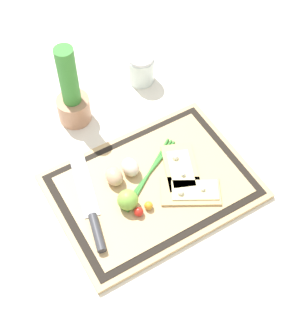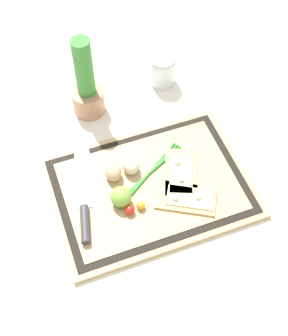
{
  "view_description": "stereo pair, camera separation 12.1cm",
  "coord_description": "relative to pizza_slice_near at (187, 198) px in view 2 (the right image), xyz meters",
  "views": [
    {
      "loc": [
        -0.34,
        -0.54,
        1.04
      ],
      "look_at": [
        0.0,
        0.05,
        0.03
      ],
      "focal_mm": 50.0,
      "sensor_mm": 36.0,
      "label": 1
    },
    {
      "loc": [
        -0.23,
        -0.59,
        1.04
      ],
      "look_at": [
        0.0,
        0.05,
        0.03
      ],
      "focal_mm": 50.0,
      "sensor_mm": 36.0,
      "label": 2
    }
  ],
  "objects": [
    {
      "name": "egg_pink",
      "position": [
        -0.1,
        0.13,
        0.02
      ],
      "size": [
        0.04,
        0.05,
        0.04
      ],
      "primitive_type": "ellipsoid",
      "color": "beige",
      "rests_on": "cutting_board"
    },
    {
      "name": "lime",
      "position": [
        -0.16,
        0.05,
        0.02
      ],
      "size": [
        0.05,
        0.05,
        0.05
      ],
      "primitive_type": "sphere",
      "color": "#7FB742",
      "rests_on": "cutting_board"
    },
    {
      "name": "herb_pot",
      "position": [
        -0.14,
        0.39,
        0.07
      ],
      "size": [
        0.09,
        0.09,
        0.26
      ],
      "color": "#AD7A5B",
      "rests_on": "ground_plane"
    },
    {
      "name": "egg_brown",
      "position": [
        -0.15,
        0.13,
        0.02
      ],
      "size": [
        0.04,
        0.05,
        0.04
      ],
      "primitive_type": "ellipsoid",
      "color": "tan",
      "rests_on": "cutting_board"
    },
    {
      "name": "pizza_slice_near",
      "position": [
        0.0,
        0.0,
        0.0
      ],
      "size": [
        0.17,
        0.15,
        0.02
      ],
      "color": "tan",
      "rests_on": "cutting_board"
    },
    {
      "name": "cherry_tomato_red",
      "position": [
        -0.15,
        0.01,
        0.01
      ],
      "size": [
        0.02,
        0.02,
        0.02
      ],
      "primitive_type": "sphere",
      "color": "red",
      "rests_on": "cutting_board"
    },
    {
      "name": "knife",
      "position": [
        -0.25,
        0.06,
        0.0
      ],
      "size": [
        0.1,
        0.3,
        0.02
      ],
      "color": "silver",
      "rests_on": "cutting_board"
    },
    {
      "name": "pizza_slice_far",
      "position": [
        0.02,
        0.07,
        0.0
      ],
      "size": [
        0.13,
        0.17,
        0.02
      ],
      "color": "tan",
      "rests_on": "cutting_board"
    },
    {
      "name": "sauce_jar",
      "position": [
        0.1,
        0.42,
        0.02
      ],
      "size": [
        0.08,
        0.08,
        0.09
      ],
      "color": "silver",
      "rests_on": "ground_plane"
    },
    {
      "name": "ground_plane",
      "position": [
        -0.07,
        0.07,
        -0.02
      ],
      "size": [
        6.0,
        6.0,
        0.0
      ],
      "primitive_type": "plane",
      "color": "silver"
    },
    {
      "name": "cherry_tomato_yellow",
      "position": [
        -0.12,
        0.02,
        0.01
      ],
      "size": [
        0.02,
        0.02,
        0.02
      ],
      "primitive_type": "sphere",
      "color": "gold",
      "rests_on": "cutting_board"
    },
    {
      "name": "scallion_bunch",
      "position": [
        -0.07,
        0.1,
        -0.0
      ],
      "size": [
        0.23,
        0.15,
        0.01
      ],
      "color": "#388433",
      "rests_on": "cutting_board"
    },
    {
      "name": "cutting_board",
      "position": [
        -0.07,
        0.07,
        -0.01
      ],
      "size": [
        0.51,
        0.37,
        0.02
      ],
      "color": "tan",
      "rests_on": "ground_plane"
    }
  ]
}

